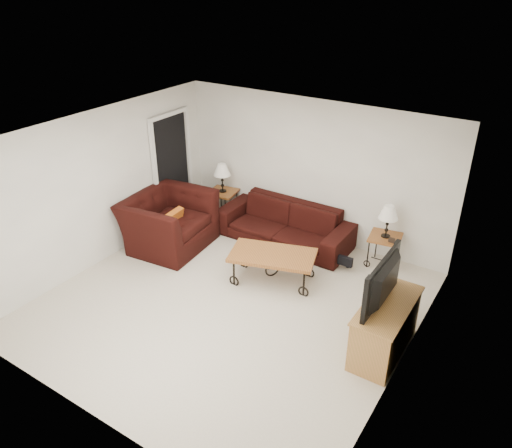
{
  "coord_description": "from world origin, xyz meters",
  "views": [
    {
      "loc": [
        3.54,
        -4.79,
        4.43
      ],
      "look_at": [
        0.0,
        0.7,
        1.0
      ],
      "focal_mm": 34.91,
      "sensor_mm": 36.0,
      "label": 1
    }
  ],
  "objects_px": {
    "backpack": "(349,255)",
    "television": "(390,283)",
    "sofa": "(284,224)",
    "armchair": "(169,222)",
    "side_table_left": "(223,204)",
    "side_table_right": "(383,251)",
    "coffee_table": "(272,267)",
    "lamp_left": "(222,178)",
    "lamp_right": "(388,221)",
    "tv_stand": "(385,328)"
  },
  "relations": [
    {
      "from": "backpack",
      "to": "television",
      "type": "bearing_deg",
      "value": -43.5
    },
    {
      "from": "sofa",
      "to": "backpack",
      "type": "xyz_separation_m",
      "value": [
        1.32,
        -0.21,
        -0.11
      ]
    },
    {
      "from": "sofa",
      "to": "armchair",
      "type": "relative_size",
      "value": 1.68
    },
    {
      "from": "side_table_left",
      "to": "side_table_right",
      "type": "bearing_deg",
      "value": 0.0
    },
    {
      "from": "coffee_table",
      "to": "armchair",
      "type": "bearing_deg",
      "value": -179.51
    },
    {
      "from": "lamp_left",
      "to": "television",
      "type": "bearing_deg",
      "value": -26.46
    },
    {
      "from": "television",
      "to": "backpack",
      "type": "relative_size",
      "value": 2.23
    },
    {
      "from": "side_table_right",
      "to": "coffee_table",
      "type": "bearing_deg",
      "value": -133.42
    },
    {
      "from": "coffee_table",
      "to": "television",
      "type": "height_order",
      "value": "television"
    },
    {
      "from": "lamp_left",
      "to": "lamp_right",
      "type": "xyz_separation_m",
      "value": [
        3.24,
        0.0,
        -0.02
      ]
    },
    {
      "from": "coffee_table",
      "to": "armchair",
      "type": "distance_m",
      "value": 2.1
    },
    {
      "from": "lamp_right",
      "to": "side_table_left",
      "type": "bearing_deg",
      "value": 180.0
    },
    {
      "from": "side_table_right",
      "to": "armchair",
      "type": "relative_size",
      "value": 0.38
    },
    {
      "from": "lamp_right",
      "to": "sofa",
      "type": "bearing_deg",
      "value": -174.17
    },
    {
      "from": "side_table_right",
      "to": "lamp_left",
      "type": "relative_size",
      "value": 0.98
    },
    {
      "from": "lamp_left",
      "to": "backpack",
      "type": "xyz_separation_m",
      "value": [
        2.8,
        -0.39,
        -0.59
      ]
    },
    {
      "from": "backpack",
      "to": "side_table_right",
      "type": "bearing_deg",
      "value": 51.87
    },
    {
      "from": "sofa",
      "to": "coffee_table",
      "type": "bearing_deg",
      "value": -68.34
    },
    {
      "from": "armchair",
      "to": "tv_stand",
      "type": "bearing_deg",
      "value": -103.52
    },
    {
      "from": "coffee_table",
      "to": "tv_stand",
      "type": "distance_m",
      "value": 2.1
    },
    {
      "from": "side_table_right",
      "to": "sofa",
      "type": "bearing_deg",
      "value": -174.17
    },
    {
      "from": "sofa",
      "to": "coffee_table",
      "type": "distance_m",
      "value": 1.28
    },
    {
      "from": "side_table_right",
      "to": "tv_stand",
      "type": "height_order",
      "value": "tv_stand"
    },
    {
      "from": "side_table_left",
      "to": "television",
      "type": "relative_size",
      "value": 0.51
    },
    {
      "from": "coffee_table",
      "to": "tv_stand",
      "type": "bearing_deg",
      "value": -16.46
    },
    {
      "from": "tv_stand",
      "to": "coffee_table",
      "type": "bearing_deg",
      "value": 163.54
    },
    {
      "from": "coffee_table",
      "to": "backpack",
      "type": "distance_m",
      "value": 1.3
    },
    {
      "from": "tv_stand",
      "to": "armchair",
      "type": "bearing_deg",
      "value": 172.0
    },
    {
      "from": "television",
      "to": "backpack",
      "type": "xyz_separation_m",
      "value": [
        -1.14,
        1.57,
        -0.79
      ]
    },
    {
      "from": "lamp_left",
      "to": "television",
      "type": "distance_m",
      "value": 4.4
    },
    {
      "from": "lamp_left",
      "to": "coffee_table",
      "type": "relative_size",
      "value": 0.43
    },
    {
      "from": "tv_stand",
      "to": "backpack",
      "type": "height_order",
      "value": "tv_stand"
    },
    {
      "from": "sofa",
      "to": "tv_stand",
      "type": "height_order",
      "value": "tv_stand"
    },
    {
      "from": "coffee_table",
      "to": "television",
      "type": "relative_size",
      "value": 1.2
    },
    {
      "from": "television",
      "to": "armchair",
      "type": "bearing_deg",
      "value": -98.04
    },
    {
      "from": "side_table_right",
      "to": "tv_stand",
      "type": "relative_size",
      "value": 0.45
    },
    {
      "from": "sofa",
      "to": "television",
      "type": "bearing_deg",
      "value": -35.84
    },
    {
      "from": "side_table_left",
      "to": "tv_stand",
      "type": "relative_size",
      "value": 0.46
    },
    {
      "from": "tv_stand",
      "to": "television",
      "type": "relative_size",
      "value": 1.12
    },
    {
      "from": "lamp_left",
      "to": "backpack",
      "type": "distance_m",
      "value": 2.88
    },
    {
      "from": "lamp_right",
      "to": "television",
      "type": "xyz_separation_m",
      "value": [
        0.7,
        -1.96,
        0.22
      ]
    },
    {
      "from": "sofa",
      "to": "armchair",
      "type": "xyz_separation_m",
      "value": [
        -1.62,
        -1.2,
        0.11
      ]
    },
    {
      "from": "television",
      "to": "sofa",
      "type": "bearing_deg",
      "value": -125.84
    },
    {
      "from": "lamp_right",
      "to": "tv_stand",
      "type": "bearing_deg",
      "value": -69.78
    },
    {
      "from": "coffee_table",
      "to": "tv_stand",
      "type": "relative_size",
      "value": 1.08
    },
    {
      "from": "lamp_left",
      "to": "armchair",
      "type": "height_order",
      "value": "lamp_left"
    },
    {
      "from": "sofa",
      "to": "side_table_left",
      "type": "height_order",
      "value": "sofa"
    },
    {
      "from": "coffee_table",
      "to": "lamp_left",
      "type": "bearing_deg",
      "value": 144.94
    },
    {
      "from": "side_table_left",
      "to": "lamp_left",
      "type": "height_order",
      "value": "lamp_left"
    },
    {
      "from": "armchair",
      "to": "television",
      "type": "distance_m",
      "value": 4.16
    }
  ]
}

